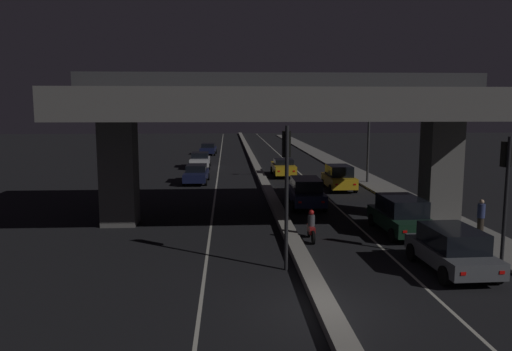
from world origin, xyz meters
The scene contains 19 objects.
ground_plane centered at (0.00, 0.00, 0.00)m, with size 200.00×200.00×0.00m, color black.
lane_line_left_inner centered at (-3.73, 35.00, 0.00)m, with size 0.12×126.00×0.00m, color beige.
lane_line_right_inner centered at (3.73, 35.00, 0.00)m, with size 0.12×126.00×0.00m, color beige.
median_divider centered at (0.00, 35.00, 0.15)m, with size 0.66×126.00×0.30m, color gray.
sidewalk_right centered at (8.65, 28.00, 0.06)m, with size 2.42×126.00×0.13m, color gray.
elevated_overpass centered at (0.00, 11.56, 5.84)m, with size 21.03×10.39×7.74m.
traffic_light_left_of_median centered at (-0.73, 3.90, 3.64)m, with size 0.30×0.49×5.35m.
traffic_light_right_of_median centered at (7.54, 3.91, 3.37)m, with size 0.30×0.49×4.94m.
street_lamp centered at (7.88, 24.42, 4.37)m, with size 2.07×0.32×7.36m.
car_grey_lead centered at (5.32, 3.27, 0.87)m, with size 2.15×4.32×1.65m.
car_dark_green_second centered at (5.38, 8.83, 0.91)m, with size 2.12×4.64×1.77m.
car_dark_blue_third centered at (1.88, 15.58, 0.91)m, with size 2.11×4.75×1.74m.
car_taxi_yellow_fourth centered at (5.22, 21.45, 0.92)m, with size 2.01×4.02×1.81m.
car_taxi_yellow_fifth centered at (1.99, 28.88, 0.79)m, with size 1.96×4.70×1.53m.
car_dark_blue_lead_oncoming centered at (-5.35, 25.53, 0.74)m, with size 1.99×4.54×1.44m.
car_white_second_oncoming centered at (-5.58, 35.50, 0.77)m, with size 2.05×4.44×1.52m.
car_dark_blue_third_oncoming centered at (-5.27, 49.17, 0.74)m, with size 2.13×4.45×1.43m.
motorcycle_red_filtering_near centered at (0.89, 7.80, 0.61)m, with size 0.32×1.80×1.42m.
pedestrian_on_sidewalk centered at (8.88, 8.02, 0.95)m, with size 0.34×0.34×1.64m.
Camera 1 is at (-2.88, -14.00, 6.02)m, focal length 35.00 mm.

